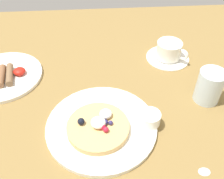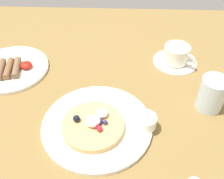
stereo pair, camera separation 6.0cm
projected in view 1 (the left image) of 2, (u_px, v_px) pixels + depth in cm
name	position (u px, v px, depth cm)	size (l,w,h in cm)	color
ground_plane	(89.00, 115.00, 73.69)	(153.79, 125.96, 3.00)	olive
pancake_plate	(101.00, 126.00, 68.11)	(29.01, 29.01, 1.19)	white
pancake_with_berries	(98.00, 126.00, 65.87)	(15.98, 15.98, 3.96)	#DCAF69
syrup_ramekin	(150.00, 118.00, 67.09)	(5.55, 5.55, 3.31)	white
breakfast_plate	(3.00, 76.00, 83.08)	(24.80, 24.80, 1.08)	white
fried_breakfast	(1.00, 76.00, 80.96)	(15.83, 10.76, 2.33)	brown
coffee_saucer	(168.00, 57.00, 90.77)	(14.81, 14.81, 0.74)	white
coffee_cup	(169.00, 50.00, 88.46)	(9.80, 9.46, 5.59)	white
water_glass	(209.00, 86.00, 73.01)	(7.37, 7.37, 9.87)	silver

